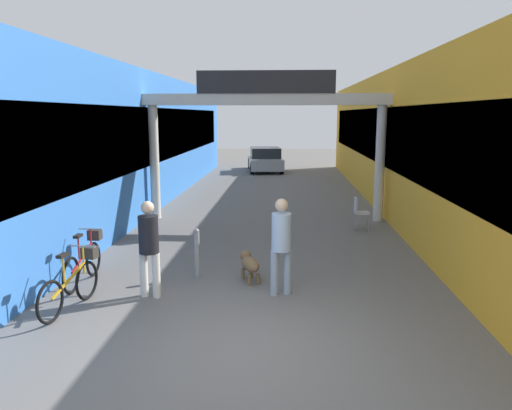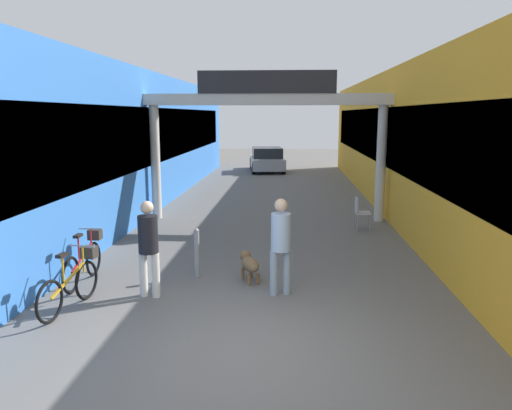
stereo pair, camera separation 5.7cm
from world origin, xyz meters
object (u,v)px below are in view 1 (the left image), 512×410
object	(u,v)px
dog_on_leash	(249,264)
bicycle_orange_nearest	(73,282)
cafe_chair_aluminium_nearer	(359,210)
bicycle_red_second	(85,260)
pedestrian_with_dog	(281,240)
bollard_post_metal	(197,253)
pedestrian_companion	(149,243)
parked_car_silver	(265,160)

from	to	relation	value
dog_on_leash	bicycle_orange_nearest	world-z (taller)	bicycle_orange_nearest
cafe_chair_aluminium_nearer	bicycle_red_second	bearing A→B (deg)	-140.52
bicycle_orange_nearest	cafe_chair_aluminium_nearer	size ratio (longest dim) A/B	1.88
bicycle_orange_nearest	cafe_chair_aluminium_nearer	xyz separation A→B (m)	(5.46, 6.01, 0.10)
bicycle_orange_nearest	bicycle_red_second	bearing A→B (deg)	104.15
pedestrian_with_dog	bollard_post_metal	distance (m)	1.89
dog_on_leash	cafe_chair_aluminium_nearer	size ratio (longest dim) A/B	0.87
bicycle_red_second	cafe_chair_aluminium_nearer	bearing A→B (deg)	39.48
pedestrian_with_dog	bollard_post_metal	size ratio (longest dim) A/B	1.76
pedestrian_companion	bollard_post_metal	distance (m)	1.34
pedestrian_with_dog	pedestrian_companion	world-z (taller)	pedestrian_with_dog
pedestrian_companion	dog_on_leash	world-z (taller)	pedestrian_companion
pedestrian_companion	dog_on_leash	distance (m)	2.01
bicycle_red_second	bollard_post_metal	distance (m)	2.10
bollard_post_metal	dog_on_leash	bearing A→B (deg)	-7.37
pedestrian_companion	bicycle_orange_nearest	world-z (taller)	pedestrian_companion
pedestrian_with_dog	cafe_chair_aluminium_nearer	bearing A→B (deg)	68.04
bicycle_red_second	parked_car_silver	world-z (taller)	parked_car_silver
bicycle_red_second	cafe_chair_aluminium_nearer	distance (m)	7.48
cafe_chair_aluminium_nearer	dog_on_leash	bearing A→B (deg)	-121.04
bollard_post_metal	cafe_chair_aluminium_nearer	world-z (taller)	bollard_post_metal
pedestrian_with_dog	parked_car_silver	size ratio (longest dim) A/B	0.41
dog_on_leash	parked_car_silver	world-z (taller)	parked_car_silver
bicycle_red_second	parked_car_silver	xyz separation A→B (m)	(2.58, 19.02, 0.21)
pedestrian_with_dog	cafe_chair_aluminium_nearer	xyz separation A→B (m)	(2.09, 5.17, -0.44)
pedestrian_with_dog	bollard_post_metal	world-z (taller)	pedestrian_with_dog
parked_car_silver	pedestrian_with_dog	bearing A→B (deg)	-86.73
pedestrian_companion	bicycle_orange_nearest	distance (m)	1.36
bicycle_orange_nearest	bicycle_red_second	xyz separation A→B (m)	(-0.32, 1.26, 0.00)
parked_car_silver	pedestrian_companion	bearing A→B (deg)	-93.35
cafe_chair_aluminium_nearer	bollard_post_metal	bearing A→B (deg)	-130.56
dog_on_leash	parked_car_silver	size ratio (longest dim) A/B	0.18
dog_on_leash	pedestrian_companion	bearing A→B (deg)	-150.09
bollard_post_metal	bicycle_orange_nearest	bearing A→B (deg)	-136.20
pedestrian_with_dog	bicycle_red_second	distance (m)	3.75
pedestrian_with_dog	bollard_post_metal	bearing A→B (deg)	153.02
cafe_chair_aluminium_nearer	bicycle_orange_nearest	bearing A→B (deg)	-132.23
dog_on_leash	bicycle_red_second	bearing A→B (deg)	-174.77
pedestrian_with_dog	bicycle_orange_nearest	xyz separation A→B (m)	(-3.37, -0.84, -0.55)
bicycle_red_second	cafe_chair_aluminium_nearer	world-z (taller)	bicycle_red_second
pedestrian_companion	pedestrian_with_dog	bearing A→B (deg)	6.40
bicycle_orange_nearest	bollard_post_metal	bearing A→B (deg)	43.80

